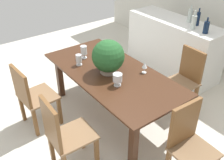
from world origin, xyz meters
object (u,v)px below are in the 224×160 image
Objects in this scene: chair_foot_end at (188,141)px; kitchen_counter at (173,46)px; flower_centerpiece at (108,57)px; crystal_vase_right at (84,51)px; wine_glass at (145,66)px; crystal_vase_center_near at (79,59)px; wine_bottle_amber at (198,18)px; crystal_vase_left at (118,78)px; wine_bottle_clear at (206,27)px; chair_near_right at (63,134)px; chair_far_right at (185,77)px; chair_near_left at (31,94)px; wine_bottle_dark at (190,16)px; dining_table at (112,79)px; wine_bottle_green at (194,22)px.

kitchen_counter is (-1.76, 1.72, -0.04)m from chair_foot_end.
flower_centerpiece reaches higher than crystal_vase_right.
kitchen_counter reaches higher than chair_foot_end.
chair_foot_end is 1.15m from wine_glass.
wine_bottle_amber is at bearing 79.48° from crystal_vase_center_near.
crystal_vase_left is 0.65× the size of wine_bottle_clear.
chair_near_right is 2.86m from kitchen_counter.
chair_far_right is at bearing 81.58° from crystal_vase_left.
crystal_vase_right is 1.84m from kitchen_counter.
kitchen_counter is at bearing -70.18° from chair_near_right.
chair_far_right reaches higher than crystal_vase_center_near.
crystal_vase_left is (-0.16, 0.86, 0.30)m from chair_near_right.
crystal_vase_center_near is (-0.89, 0.74, 0.29)m from chair_near_right.
chair_near_left is 2.75m from wine_bottle_clear.
flower_centerpiece is at bearing -83.73° from wine_bottle_dark.
crystal_vase_left is at bearing -23.99° from dining_table.
chair_near_left is 2.71m from kitchen_counter.
wine_bottle_green is at bearing 99.29° from crystal_vase_left.
chair_foot_end is at bearing 2.54° from crystal_vase_right.
chair_far_right is at bearing -50.15° from wine_bottle_dark.
crystal_vase_right is at bearing -115.57° from wine_bottle_clear.
crystal_vase_center_near is at bearing 100.94° from chair_foot_end.
wine_glass is at bearing -77.60° from wine_bottle_amber.
crystal_vase_center_near is 1.08× the size of wine_glass.
wine_bottle_dark is at bearing 131.59° from chair_far_right.
flower_centerpiece is at bearing 27.15° from crystal_vase_center_near.
chair_far_right is 1.18m from crystal_vase_left.
wine_bottle_clear is (-1.08, 1.61, 0.54)m from chair_foot_end.
crystal_vase_center_near is (-0.41, -0.21, -0.14)m from flower_centerpiece.
chair_foot_end is 2.10× the size of flower_centerpiece.
crystal_vase_right is 1.94m from wine_bottle_dark.
kitchen_counter is at bearing 48.47° from chair_foot_end.
dining_table is 10.81× the size of crystal_vase_right.
chair_far_right is 1.01× the size of chair_near_left.
crystal_vase_right is at bearing -153.49° from wine_glass.
wine_bottle_dark is at bearing -98.57° from chair_near_left.
chair_near_right reaches higher than dining_table.
dining_table is 1.10m from chair_near_right.
chair_foot_end is (0.86, -0.98, 0.01)m from chair_far_right.
wine_bottle_clear is (0.24, 1.62, 0.45)m from dining_table.
wine_bottle_amber is at bearing 40.32° from chair_foot_end.
crystal_vase_left is at bearing -74.88° from wine_bottle_dark.
wine_bottle_green is (0.45, 1.85, 0.27)m from crystal_vase_center_near.
chair_near_right is at bearing 175.64° from chair_near_left.
crystal_vase_center_near is 2.00m from wine_bottle_clear.
chair_near_right is 3.44× the size of wine_bottle_amber.
crystal_vase_right reaches higher than crystal_vase_center_near.
wine_bottle_clear reaches higher than kitchen_counter.
wine_bottle_dark is (-0.69, 2.81, 0.55)m from chair_near_right.
kitchen_counter is 6.14× the size of wine_bottle_dark.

